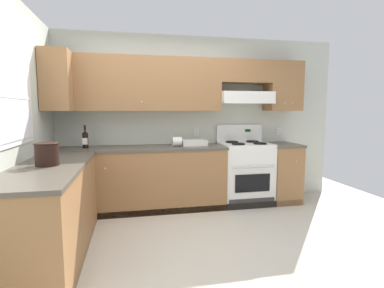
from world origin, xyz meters
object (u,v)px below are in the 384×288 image
Objects in this scene: stove at (245,172)px; bowl at (194,144)px; paper_towel_roll at (177,142)px; wine_bottle at (85,139)px; bucket at (47,154)px.

bowl is at bearing 178.74° from stove.
stove is 3.31× the size of bowl.
stove is 1.17m from paper_towel_roll.
stove reaches higher than bowl.
wine_bottle reaches higher than bowl.
stove is at bearing 26.97° from bucket.
bucket is (-0.16, -1.29, -0.01)m from wine_bottle.
stove is at bearing -1.26° from bowl.
stove is 2.84m from bucket.
paper_towel_roll is (-1.06, -0.00, 0.50)m from stove.
wine_bottle is at bearing 179.73° from bowl.
stove is at bearing -0.61° from wine_bottle.
bucket is at bearing -138.45° from paper_towel_roll.
bucket is at bearing -96.97° from wine_bottle.
stove reaches higher than bucket.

